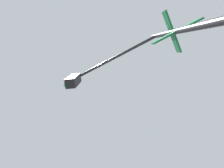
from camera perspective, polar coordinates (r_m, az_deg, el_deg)
traffic_signal_near at (r=3.18m, az=4.02°, el=10.31°), size 1.71×3.41×5.82m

